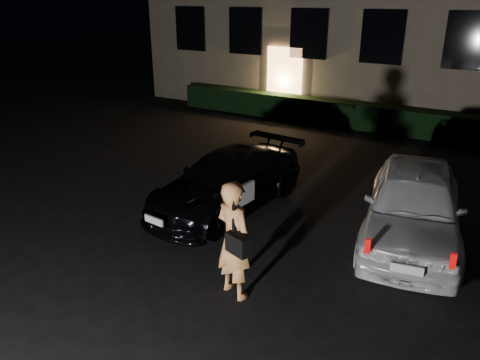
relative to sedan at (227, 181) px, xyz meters
The scene contains 5 objects.
ground 2.88m from the sedan, 74.45° to the right, with size 80.00×80.00×0.00m, color black.
hedge 7.83m from the sedan, 84.46° to the left, with size 15.00×0.70×0.85m, color black.
sedan is the anchor object (origin of this frame).
hatch 3.74m from the sedan, ahead, with size 2.39×4.40×1.42m.
man 3.19m from the sedan, 55.37° to the right, with size 0.78×0.64×1.86m.
Camera 1 is at (4.26, -5.03, 4.29)m, focal length 35.00 mm.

